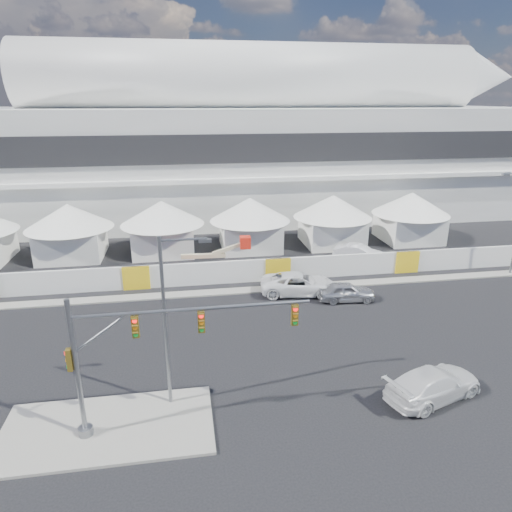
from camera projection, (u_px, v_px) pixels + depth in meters
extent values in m
plane|color=black|center=(226.00, 382.00, 25.60)|extent=(160.00, 160.00, 0.00)
cube|color=gray|center=(108.00, 428.00, 21.85)|extent=(10.00, 5.00, 0.15)
cube|color=gray|center=(437.00, 278.00, 40.31)|extent=(80.00, 1.20, 0.12)
cube|color=silver|center=(252.00, 160.00, 63.75)|extent=(80.00, 24.00, 14.00)
cube|color=black|center=(268.00, 148.00, 51.50)|extent=(68.00, 0.30, 3.20)
cube|color=white|center=(268.00, 180.00, 52.40)|extent=(72.00, 0.80, 0.50)
cylinder|color=white|center=(254.00, 77.00, 58.38)|extent=(57.60, 8.40, 8.40)
cylinder|color=white|center=(269.00, 80.00, 58.82)|extent=(51.60, 6.80, 6.80)
cylinder|color=white|center=(284.00, 84.00, 59.27)|extent=(45.60, 5.20, 5.20)
cone|color=white|center=(487.00, 77.00, 63.34)|extent=(8.00, 7.60, 7.60)
cube|color=white|center=(72.00, 242.00, 45.51)|extent=(6.00, 6.00, 3.00)
cone|color=white|center=(68.00, 216.00, 44.64)|extent=(8.40, 8.40, 2.40)
cube|color=white|center=(164.00, 238.00, 46.89)|extent=(6.00, 6.00, 3.00)
cone|color=white|center=(162.00, 213.00, 46.02)|extent=(8.40, 8.40, 2.40)
cube|color=white|center=(250.00, 234.00, 48.28)|extent=(6.00, 6.00, 3.00)
cone|color=white|center=(250.00, 209.00, 47.40)|extent=(8.40, 8.40, 2.40)
cube|color=white|center=(332.00, 230.00, 49.66)|extent=(6.00, 6.00, 3.00)
cone|color=white|center=(333.00, 206.00, 48.78)|extent=(8.40, 8.40, 2.40)
cube|color=white|center=(409.00, 227.00, 51.04)|extent=(6.00, 6.00, 3.00)
cone|color=white|center=(411.00, 203.00, 50.16)|extent=(8.40, 8.40, 2.40)
cube|color=white|center=(278.00, 269.00, 39.73)|extent=(70.00, 0.25, 2.00)
imported|color=#B8B9BD|center=(346.00, 292.00, 35.70)|extent=(2.18, 4.57, 1.51)
imported|color=white|center=(299.00, 284.00, 36.95)|extent=(3.75, 6.56, 1.72)
imported|color=silver|center=(434.00, 384.00, 24.01)|extent=(4.00, 6.12, 1.65)
imported|color=white|center=(359.00, 253.00, 44.56)|extent=(4.10, 4.97, 1.60)
cylinder|color=slate|center=(77.00, 371.00, 20.23)|extent=(0.23, 0.23, 6.92)
cylinder|color=slate|center=(86.00, 431.00, 21.29)|extent=(0.67, 0.67, 0.40)
cylinder|color=slate|center=(194.00, 309.00, 20.19)|extent=(10.56, 0.15, 0.15)
cube|color=#594714|center=(135.00, 327.00, 20.01)|extent=(0.32, 0.22, 1.05)
cube|color=#594714|center=(201.00, 322.00, 20.45)|extent=(0.32, 0.22, 1.05)
cube|color=#594714|center=(295.00, 315.00, 21.11)|extent=(0.32, 0.22, 1.05)
cube|color=#594714|center=(69.00, 360.00, 20.00)|extent=(0.22, 0.32, 1.05)
cylinder|color=slate|center=(165.00, 324.00, 22.24)|extent=(0.18, 0.18, 8.94)
cylinder|color=slate|center=(183.00, 240.00, 21.02)|extent=(2.18, 0.12, 0.12)
cube|color=slate|center=(205.00, 241.00, 21.21)|extent=(0.60, 0.25, 0.15)
cube|color=slate|center=(506.00, 174.00, 38.15)|extent=(0.63, 0.26, 0.16)
cube|color=red|center=(190.00, 272.00, 40.27)|extent=(3.78, 1.86, 1.13)
cube|color=beige|center=(203.00, 256.00, 39.98)|extent=(3.90, 0.60, 0.36)
cube|color=beige|center=(229.00, 248.00, 40.12)|extent=(3.03, 0.49, 1.24)
cube|color=red|center=(245.00, 241.00, 40.18)|extent=(0.98, 0.98, 1.02)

